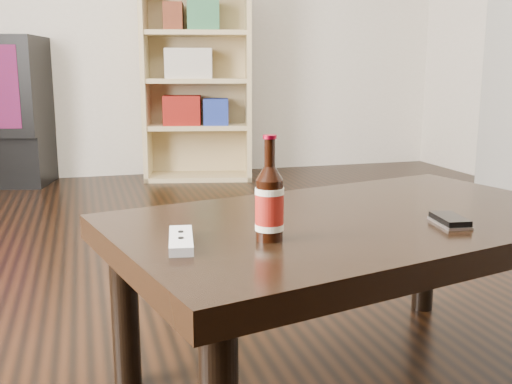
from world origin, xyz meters
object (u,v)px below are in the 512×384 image
object	(u,v)px
bookshelf	(196,77)
phone	(450,221)
coffee_table	(357,239)
beer_bottle	(269,204)
remote	(181,240)

from	to	relation	value
bookshelf	phone	world-z (taller)	bookshelf
coffee_table	beer_bottle	distance (m)	0.35
coffee_table	remote	xyz separation A→B (m)	(-0.47, -0.13, 0.07)
bookshelf	beer_bottle	xyz separation A→B (m)	(-0.45, -3.27, -0.23)
bookshelf	remote	xyz separation A→B (m)	(-0.64, -3.26, -0.30)
coffee_table	remote	distance (m)	0.49
bookshelf	phone	xyz separation A→B (m)	(-0.00, -3.27, -0.30)
coffee_table	phone	bearing A→B (deg)	-39.55
remote	coffee_table	bearing A→B (deg)	24.24
coffee_table	remote	world-z (taller)	remote
bookshelf	remote	bearing A→B (deg)	-88.49
phone	remote	distance (m)	0.64
bookshelf	coffee_table	xyz separation A→B (m)	(-0.17, -3.13, -0.37)
phone	bookshelf	bearing A→B (deg)	98.28
remote	bookshelf	bearing A→B (deg)	87.50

